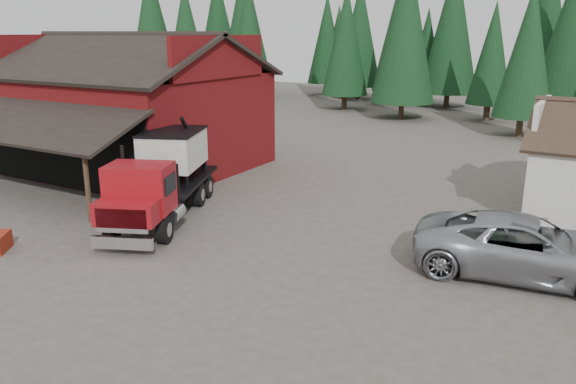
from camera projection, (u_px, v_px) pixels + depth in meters
The scene contains 8 objects.
ground at pixel (163, 271), 17.48m from camera, with size 120.00×120.00×0.00m, color #4E453E.
red_barn at pixel (131, 117), 30.25m from camera, with size 12.80×13.63×7.18m.
conifer_backdrop at pixel (470, 111), 52.45m from camera, with size 76.00×16.00×16.00m, color black, non-canonical shape.
near_pine_a at pixel (186, 40), 49.58m from camera, with size 4.40×4.40×11.40m.
near_pine_b at pixel (528, 51), 37.95m from camera, with size 3.96×3.96×10.40m.
near_pine_d at pixel (406, 28), 45.66m from camera, with size 5.28×5.28×13.40m.
feed_truck at pixel (163, 174), 22.02m from camera, with size 5.30×8.57×3.78m.
silver_car at pixel (526, 247), 16.89m from camera, with size 3.03×6.56×1.82m, color #A3A4AA.
Camera 1 is at (11.42, -12.02, 7.19)m, focal length 35.00 mm.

